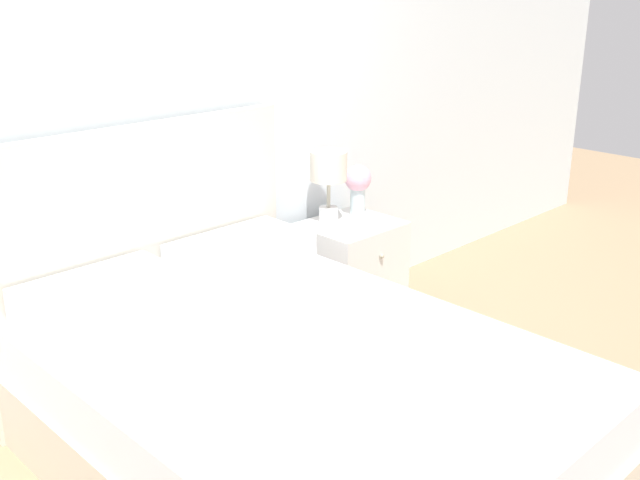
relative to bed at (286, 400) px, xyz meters
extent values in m
plane|color=tan|center=(0.00, 0.94, -0.29)|extent=(12.00, 12.00, 0.00)
cube|color=white|center=(0.00, 1.01, 1.01)|extent=(8.00, 0.06, 2.60)
cube|color=beige|center=(0.00, -0.08, -0.14)|extent=(1.45, 2.04, 0.31)
cube|color=white|center=(0.00, -0.08, 0.13)|extent=(1.42, 2.00, 0.22)
cube|color=silver|center=(0.00, 0.92, 0.31)|extent=(1.48, 0.05, 1.20)
cube|color=white|center=(-0.35, 0.69, 0.31)|extent=(0.61, 0.36, 0.14)
cube|color=white|center=(0.35, 0.69, 0.31)|extent=(0.61, 0.36, 0.14)
cube|color=white|center=(1.10, 0.71, -0.01)|extent=(0.48, 0.42, 0.57)
sphere|color=#B2AD93|center=(1.10, 0.49, 0.15)|extent=(0.02, 0.02, 0.02)
cylinder|color=white|center=(1.03, 0.81, 0.31)|extent=(0.10, 0.10, 0.08)
cylinder|color=#B7B29E|center=(1.03, 0.81, 0.43)|extent=(0.02, 0.02, 0.15)
cylinder|color=silver|center=(1.03, 0.81, 0.57)|extent=(0.19, 0.19, 0.15)
cylinder|color=silver|center=(1.23, 0.78, 0.35)|extent=(0.08, 0.08, 0.15)
sphere|color=#EFB2C6|center=(1.23, 0.78, 0.48)|extent=(0.14, 0.14, 0.14)
sphere|color=#609356|center=(1.26, 0.78, 0.44)|extent=(0.06, 0.06, 0.06)
cylinder|color=white|center=(1.09, 0.61, 0.28)|extent=(0.10, 0.10, 0.01)
cylinder|color=white|center=(1.09, 0.61, 0.31)|extent=(0.06, 0.06, 0.06)
camera|label=1|loc=(-1.61, -1.83, 1.51)|focal=42.00mm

